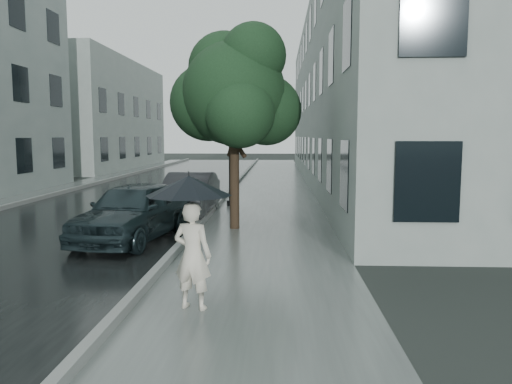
{
  "coord_description": "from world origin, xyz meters",
  "views": [
    {
      "loc": [
        0.57,
        -7.81,
        2.45
      ],
      "look_at": [
        0.1,
        2.31,
        1.3
      ],
      "focal_mm": 35.0,
      "sensor_mm": 36.0,
      "label": 1
    }
  ],
  "objects_px": {
    "pedestrian": "(193,255)",
    "car_far": "(189,194)",
    "street_tree": "(234,92)",
    "lamp_post": "(226,126)",
    "car_near": "(134,211)"
  },
  "relations": [
    {
      "from": "pedestrian",
      "to": "car_far",
      "type": "bearing_deg",
      "value": -63.76
    },
    {
      "from": "pedestrian",
      "to": "car_far",
      "type": "height_order",
      "value": "pedestrian"
    },
    {
      "from": "pedestrian",
      "to": "street_tree",
      "type": "height_order",
      "value": "street_tree"
    },
    {
      "from": "pedestrian",
      "to": "lamp_post",
      "type": "bearing_deg",
      "value": -70.81
    },
    {
      "from": "lamp_post",
      "to": "car_far",
      "type": "xyz_separation_m",
      "value": [
        -0.93,
        -2.01,
        -2.12
      ]
    },
    {
      "from": "street_tree",
      "to": "car_near",
      "type": "relative_size",
      "value": 1.3
    },
    {
      "from": "car_near",
      "to": "car_far",
      "type": "xyz_separation_m",
      "value": [
        0.63,
        3.81,
        -0.04
      ]
    },
    {
      "from": "pedestrian",
      "to": "street_tree",
      "type": "relative_size",
      "value": 0.29
    },
    {
      "from": "pedestrian",
      "to": "street_tree",
      "type": "xyz_separation_m",
      "value": [
        0.04,
        6.27,
        2.79
      ]
    },
    {
      "from": "car_far",
      "to": "lamp_post",
      "type": "bearing_deg",
      "value": 66.41
    },
    {
      "from": "pedestrian",
      "to": "car_near",
      "type": "bearing_deg",
      "value": -48.7
    },
    {
      "from": "street_tree",
      "to": "lamp_post",
      "type": "distance_m",
      "value": 4.24
    },
    {
      "from": "car_near",
      "to": "car_far",
      "type": "relative_size",
      "value": 1.03
    },
    {
      "from": "street_tree",
      "to": "car_near",
      "type": "xyz_separation_m",
      "value": [
        -2.23,
        -1.71,
        -2.86
      ]
    },
    {
      "from": "car_far",
      "to": "pedestrian",
      "type": "bearing_deg",
      "value": -78.31
    }
  ]
}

